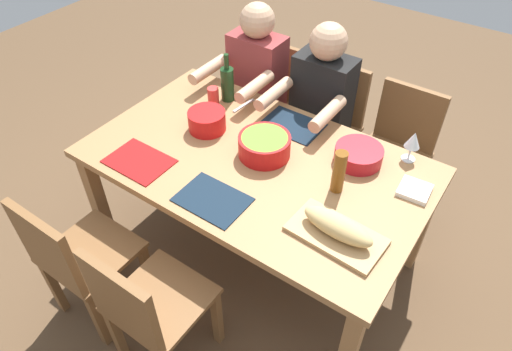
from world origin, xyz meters
name	(u,v)px	position (x,y,z in m)	size (l,w,h in m)	color
ground_plane	(256,251)	(0.00, 0.00, 0.00)	(8.00, 8.00, 0.00)	brown
dining_table	(256,171)	(0.00, 0.00, 0.66)	(1.71, 1.02, 0.74)	#9E7044
chair_far_right	(397,147)	(0.47, 0.83, 0.48)	(0.40, 0.40, 0.85)	brown
chair_near_left	(75,257)	(-0.47, -0.83, 0.48)	(0.40, 0.40, 0.85)	brown
chair_far_left	(269,98)	(-0.47, 0.83, 0.48)	(0.40, 0.40, 0.85)	brown
diner_far_left	(254,83)	(-0.47, 0.65, 0.70)	(0.41, 0.53, 1.20)	#2D2D38
chair_near_center	(146,307)	(0.00, -0.83, 0.48)	(0.40, 0.40, 0.85)	brown
chair_far_center	(329,121)	(0.00, 0.83, 0.48)	(0.40, 0.40, 0.85)	brown
diner_far_center	(318,107)	(0.00, 0.65, 0.70)	(0.41, 0.53, 1.20)	#2D2D38
serving_bowl_fruit	(207,120)	(-0.36, 0.06, 0.80)	(0.20, 0.20, 0.11)	red
serving_bowl_salad	(264,145)	(0.01, 0.06, 0.80)	(0.26, 0.26, 0.11)	red
serving_bowl_greens	(359,154)	(0.42, 0.28, 0.79)	(0.24, 0.24, 0.08)	#B21923
cutting_board	(336,235)	(0.56, -0.22, 0.75)	(0.40, 0.22, 0.02)	tan
bread_loaf	(338,226)	(0.56, -0.22, 0.81)	(0.32, 0.11, 0.09)	tan
wine_bottle	(227,83)	(-0.45, 0.35, 0.85)	(0.08, 0.08, 0.29)	#193819
beer_bottle	(339,172)	(0.43, 0.04, 0.85)	(0.06, 0.06, 0.22)	brown
wine_glass	(413,141)	(0.63, 0.44, 0.86)	(0.08, 0.08, 0.17)	silver
placemat_near_left	(139,161)	(-0.47, -0.35, 0.74)	(0.32, 0.23, 0.01)	maroon
cup_far_left	(213,96)	(-0.49, 0.27, 0.79)	(0.06, 0.06, 0.10)	red
fork_far_left	(244,105)	(-0.33, 0.35, 0.74)	(0.02, 0.17, 0.01)	silver
placemat_near_center	(212,200)	(0.00, -0.35, 0.74)	(0.32, 0.23, 0.01)	#142333
placemat_far_center	(292,125)	(0.00, 0.35, 0.74)	(0.32, 0.23, 0.01)	#142333
napkin_stack	(415,190)	(0.74, 0.23, 0.75)	(0.14, 0.14, 0.02)	white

